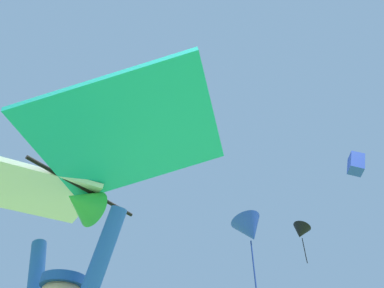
{
  "coord_description": "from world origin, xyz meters",
  "views": [
    {
      "loc": [
        1.17,
        -1.61,
        0.92
      ],
      "look_at": [
        -0.38,
        1.17,
        3.58
      ],
      "focal_mm": 33.88,
      "sensor_mm": 36.0,
      "label": 1
    }
  ],
  "objects_px": {
    "held_stunt_kite": "(74,173)",
    "distant_kite_black_overhead_distant": "(301,232)",
    "distant_kite_blue_mid_left": "(250,230)",
    "distant_kite_blue_high_right": "(356,164)"
  },
  "relations": [
    {
      "from": "distant_kite_black_overhead_distant",
      "to": "distant_kite_blue_high_right",
      "type": "height_order",
      "value": "distant_kite_blue_high_right"
    },
    {
      "from": "held_stunt_kite",
      "to": "distant_kite_blue_mid_left",
      "type": "xyz_separation_m",
      "value": [
        -3.03,
        11.9,
        5.56
      ]
    },
    {
      "from": "distant_kite_black_overhead_distant",
      "to": "distant_kite_blue_mid_left",
      "type": "distance_m",
      "value": 12.06
    },
    {
      "from": "distant_kite_blue_mid_left",
      "to": "distant_kite_black_overhead_distant",
      "type": "bearing_deg",
      "value": 90.63
    },
    {
      "from": "distant_kite_black_overhead_distant",
      "to": "distant_kite_blue_high_right",
      "type": "bearing_deg",
      "value": -42.07
    },
    {
      "from": "held_stunt_kite",
      "to": "distant_kite_black_overhead_distant",
      "type": "distance_m",
      "value": 25.38
    },
    {
      "from": "distant_kite_blue_mid_left",
      "to": "held_stunt_kite",
      "type": "bearing_deg",
      "value": -75.72
    },
    {
      "from": "held_stunt_kite",
      "to": "distant_kite_black_overhead_distant",
      "type": "height_order",
      "value": "distant_kite_black_overhead_distant"
    },
    {
      "from": "held_stunt_kite",
      "to": "distant_kite_blue_high_right",
      "type": "distance_m",
      "value": 22.0
    },
    {
      "from": "distant_kite_blue_mid_left",
      "to": "distant_kite_blue_high_right",
      "type": "bearing_deg",
      "value": 54.71
    }
  ]
}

